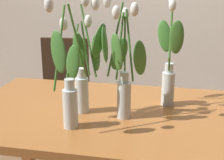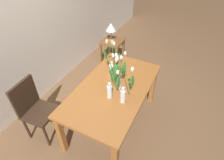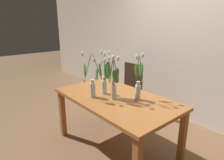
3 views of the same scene
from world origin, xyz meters
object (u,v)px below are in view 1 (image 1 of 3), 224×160
object	(u,v)px
dining_table	(119,128)
tulip_vase_2	(122,71)
tulip_vase_3	(169,69)
tulip_vase_0	(70,86)
tulip_vase_1	(84,74)
dining_chair	(63,88)

from	to	relation	value
dining_table	tulip_vase_2	world-z (taller)	tulip_vase_2
dining_table	tulip_vase_2	bearing A→B (deg)	-70.51
dining_table	tulip_vase_3	distance (m)	0.40
dining_table	tulip_vase_0	size ratio (longest dim) A/B	2.72
dining_table	tulip_vase_1	xyz separation A→B (m)	(-0.16, -0.06, 0.30)
tulip_vase_1	tulip_vase_3	distance (m)	0.45
tulip_vase_0	tulip_vase_2	xyz separation A→B (m)	(0.21, 0.15, 0.04)
tulip_vase_1	tulip_vase_3	bearing A→B (deg)	27.68
tulip_vase_3	dining_chair	size ratio (longest dim) A/B	0.61
tulip_vase_2	dining_chair	size ratio (longest dim) A/B	0.63
dining_table	tulip_vase_3	bearing A→B (deg)	32.72
tulip_vase_0	tulip_vase_3	xyz separation A→B (m)	(0.42, 0.37, 0.00)
tulip_vase_1	tulip_vase_2	distance (m)	0.19
tulip_vase_0	tulip_vase_3	world-z (taller)	tulip_vase_0
tulip_vase_2	dining_table	bearing A→B (deg)	109.49
tulip_vase_1	dining_chair	bearing A→B (deg)	116.43
dining_table	tulip_vase_0	world-z (taller)	tulip_vase_0
tulip_vase_3	dining_chair	distance (m)	1.22
tulip_vase_3	dining_chair	bearing A→B (deg)	139.54
tulip_vase_1	tulip_vase_2	size ratio (longest dim) A/B	0.98
tulip_vase_0	tulip_vase_2	bearing A→B (deg)	36.15
tulip_vase_1	dining_chair	world-z (taller)	tulip_vase_1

